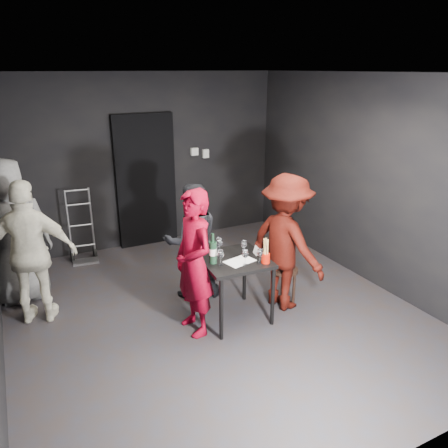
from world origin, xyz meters
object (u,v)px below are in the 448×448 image
tasting_table (234,267)px  woman_black (192,243)px  server_red (194,258)px  man_maroon (286,237)px  hand_truck (84,248)px  wine_bottle (213,252)px  bystander_cream (30,246)px  breadstick_cup (266,251)px  stool (284,276)px  bystander_grey (11,219)px

tasting_table → woman_black: woman_black is taller
server_red → woman_black: bearing=153.8°
woman_black → man_maroon: 1.16m
hand_truck → wine_bottle: size_ratio=3.24×
hand_truck → bystander_cream: bystander_cream is taller
wine_bottle → hand_truck: bearing=112.3°
woman_black → breadstick_cup: size_ratio=4.77×
tasting_table → man_maroon: (0.68, -0.01, 0.24)m
hand_truck → bystander_cream: (-0.75, -1.45, 0.70)m
stool → server_red: 1.29m
hand_truck → woman_black: (1.05, -1.70, 0.51)m
tasting_table → stool: bearing=0.8°
stool → wine_bottle: 1.09m
wine_bottle → breadstick_cup: wine_bottle is taller
hand_truck → breadstick_cup: bearing=-53.6°
hand_truck → server_red: server_red is taller
wine_bottle → breadstick_cup: (0.51, -0.25, 0.00)m
man_maroon → breadstick_cup: man_maroon is taller
hand_truck → wine_bottle: bearing=-60.7°
stool → bystander_grey: size_ratio=0.22×
hand_truck → stool: size_ratio=2.35×
bystander_grey → breadstick_cup: bystander_grey is taller
woman_black → bystander_cream: bystander_cream is taller
server_red → stool: bearing=86.8°
tasting_table → bystander_cream: bearing=153.9°
tasting_table → server_red: size_ratio=0.43×
bystander_cream → breadstick_cup: (2.25, -1.23, -0.02)m
bystander_cream → tasting_table: bearing=172.7°
stool → server_red: bearing=-178.3°
stool → bystander_cream: (-2.70, 0.97, 0.54)m
hand_truck → woman_black: woman_black is taller
hand_truck → breadstick_cup: (1.51, -2.68, 0.68)m
tasting_table → bystander_grey: 2.70m
bystander_grey → wine_bottle: bystander_grey is taller
breadstick_cup → hand_truck: bearing=119.4°
server_red → breadstick_cup: (0.74, -0.23, 0.02)m
man_maroon → wine_bottle: size_ratio=5.20×
bystander_grey → breadstick_cup: size_ratio=7.11×
hand_truck → bystander_grey: (-0.89, -0.85, 0.86)m
tasting_table → bystander_grey: bearing=143.7°
hand_truck → bystander_grey: size_ratio=0.52×
hand_truck → bystander_grey: bystander_grey is taller
bystander_cream → bystander_grey: size_ratio=0.85×
man_maroon → bystander_cream: 2.86m
server_red → breadstick_cup: server_red is taller
bystander_grey → breadstick_cup: (2.40, -1.83, -0.18)m
wine_bottle → breadstick_cup: bearing=-26.2°
woman_black → bystander_grey: bearing=-12.7°
bystander_cream → breadstick_cup: bearing=170.2°
stool → breadstick_cup: breadstick_cup is taller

